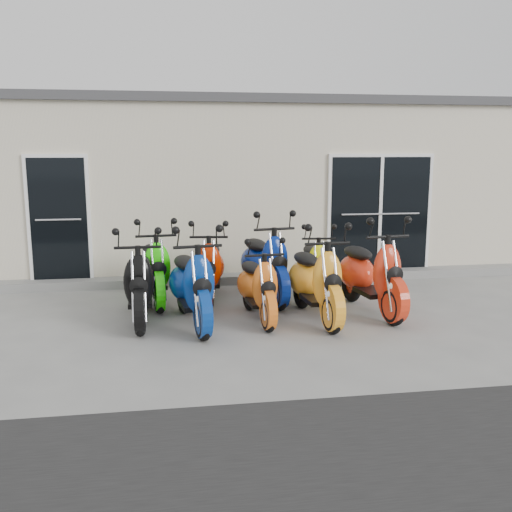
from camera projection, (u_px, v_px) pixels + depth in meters
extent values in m
plane|color=gray|center=(262.00, 313.00, 8.43)|extent=(80.00, 80.00, 0.00)
cube|color=beige|center=(225.00, 184.00, 13.19)|extent=(14.00, 6.00, 3.20)
cube|color=#3F3F42|center=(225.00, 109.00, 12.88)|extent=(14.20, 6.20, 0.16)
cube|color=gray|center=(244.00, 278.00, 10.38)|extent=(14.00, 0.40, 0.15)
cube|color=black|center=(59.00, 216.00, 9.82)|extent=(1.07, 0.08, 2.22)
cube|color=black|center=(380.00, 210.00, 10.70)|extent=(2.02, 0.08, 2.22)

